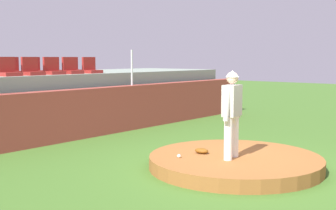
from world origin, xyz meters
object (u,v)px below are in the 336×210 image
(stadium_chair_4, at_px, (91,68))
(stadium_chair_8, at_px, (54,68))
(fielding_glove, at_px, (202,151))
(stadium_chair_2, at_px, (53,69))
(pitcher, at_px, (232,108))
(stadium_chair_1, at_px, (32,70))
(stadium_chair_6, at_px, (13,69))
(stadium_chair_3, at_px, (72,69))
(baseball, at_px, (179,156))
(stadium_chair_9, at_px, (73,68))
(stadium_chair_7, at_px, (35,69))
(stadium_chair_0, at_px, (8,70))

(stadium_chair_4, xyz_separation_m, stadium_chair_8, (-0.70, 0.93, 0.00))
(fielding_glove, xyz_separation_m, stadium_chair_2, (0.29, 5.43, 1.58))
(pitcher, relative_size, stadium_chair_1, 3.42)
(stadium_chair_2, bearing_deg, stadium_chair_4, 178.95)
(stadium_chair_1, distance_m, stadium_chair_2, 0.71)
(stadium_chair_1, relative_size, stadium_chair_6, 1.00)
(stadium_chair_3, xyz_separation_m, stadium_chair_8, (0.04, 0.91, 0.00))
(baseball, distance_m, stadium_chair_4, 5.98)
(pitcher, relative_size, stadium_chair_9, 3.42)
(pitcher, bearing_deg, stadium_chair_6, 83.70)
(stadium_chair_4, bearing_deg, stadium_chair_3, -1.25)
(stadium_chair_2, xyz_separation_m, stadium_chair_6, (-0.75, 0.87, 0.00))
(stadium_chair_8, bearing_deg, pitcher, 82.27)
(pitcher, relative_size, stadium_chair_2, 3.42)
(stadium_chair_7, bearing_deg, stadium_chair_9, 179.05)
(stadium_chair_1, bearing_deg, stadium_chair_6, -87.89)
(stadium_chair_1, xyz_separation_m, stadium_chair_4, (2.09, 0.01, 0.00))
(stadium_chair_3, bearing_deg, baseball, 73.76)
(fielding_glove, distance_m, stadium_chair_4, 5.87)
(fielding_glove, relative_size, stadium_chair_3, 0.60)
(stadium_chair_7, relative_size, stadium_chair_8, 1.00)
(stadium_chair_2, distance_m, stadium_chair_4, 1.38)
(stadium_chair_7, bearing_deg, stadium_chair_2, 92.65)
(baseball, distance_m, stadium_chair_9, 6.76)
(baseball, height_order, stadium_chair_3, stadium_chair_3)
(stadium_chair_9, bearing_deg, stadium_chair_0, 17.63)
(fielding_glove, xyz_separation_m, stadium_chair_0, (-1.12, 5.38, 1.58))
(baseball, distance_m, fielding_glove, 0.62)
(stadium_chair_1, distance_m, stadium_chair_7, 1.13)
(fielding_glove, height_order, stadium_chair_7, stadium_chair_7)
(stadium_chair_8, bearing_deg, stadium_chair_2, 52.87)
(stadium_chair_3, height_order, stadium_chair_9, same)
(stadium_chair_4, height_order, stadium_chair_8, same)
(pitcher, distance_m, stadium_chair_1, 6.13)
(fielding_glove, bearing_deg, stadium_chair_3, -12.52)
(stadium_chair_2, bearing_deg, fielding_glove, 86.92)
(stadium_chair_0, height_order, stadium_chair_1, same)
(pitcher, height_order, fielding_glove, pitcher)
(stadium_chair_7, bearing_deg, stadium_chair_4, 147.91)
(stadium_chair_0, distance_m, stadium_chair_6, 1.14)
(pitcher, xyz_separation_m, stadium_chair_7, (0.23, 6.99, 0.64))
(baseball, distance_m, stadium_chair_3, 5.76)
(stadium_chair_1, bearing_deg, stadium_chair_7, -126.64)
(stadium_chair_3, height_order, stadium_chair_8, same)
(stadium_chair_4, relative_size, stadium_chair_8, 1.00)
(pitcher, height_order, baseball, pitcher)
(fielding_glove, relative_size, stadium_chair_2, 0.60)
(stadium_chair_8, distance_m, stadium_chair_9, 0.70)
(stadium_chair_7, bearing_deg, stadium_chair_6, -0.80)
(fielding_glove, bearing_deg, pitcher, 178.97)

